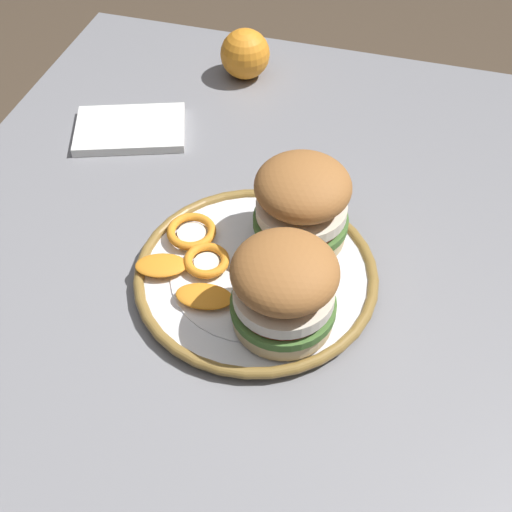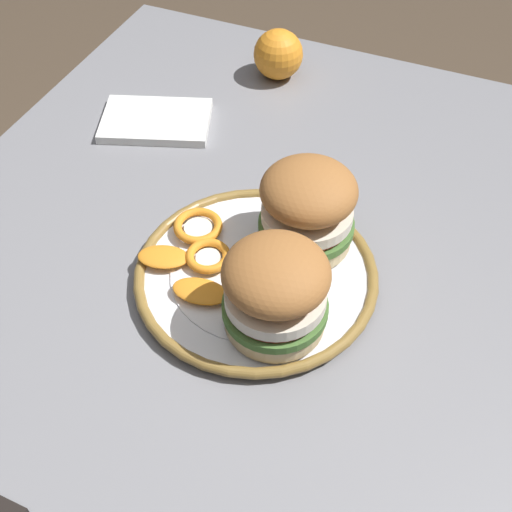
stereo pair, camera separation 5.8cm
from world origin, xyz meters
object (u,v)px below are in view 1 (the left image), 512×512
(sandwich_half_right, at_px, (284,287))
(whole_orange, at_px, (245,54))
(sandwich_half_left, at_px, (302,203))
(dinner_plate, at_px, (256,275))
(dining_table, at_px, (250,389))

(sandwich_half_right, xyz_separation_m, whole_orange, (-0.44, -0.17, -0.03))
(sandwich_half_left, relative_size, sandwich_half_right, 0.98)
(dinner_plate, relative_size, sandwich_half_right, 2.31)
(whole_orange, bearing_deg, dining_table, 17.11)
(dinner_plate, bearing_deg, sandwich_half_left, 152.40)
(dining_table, bearing_deg, sandwich_half_left, 171.76)
(dinner_plate, xyz_separation_m, whole_orange, (-0.38, -0.13, 0.03))
(sandwich_half_right, bearing_deg, sandwich_half_left, -174.71)
(sandwich_half_left, height_order, whole_orange, sandwich_half_left)
(dinner_plate, distance_m, sandwich_half_left, 0.09)
(dining_table, xyz_separation_m, whole_orange, (-0.45, -0.14, 0.14))
(sandwich_half_left, bearing_deg, dining_table, -8.24)
(whole_orange, bearing_deg, sandwich_half_left, 26.65)
(sandwich_half_left, bearing_deg, dinner_plate, -27.60)
(dinner_plate, height_order, sandwich_half_right, sandwich_half_right)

